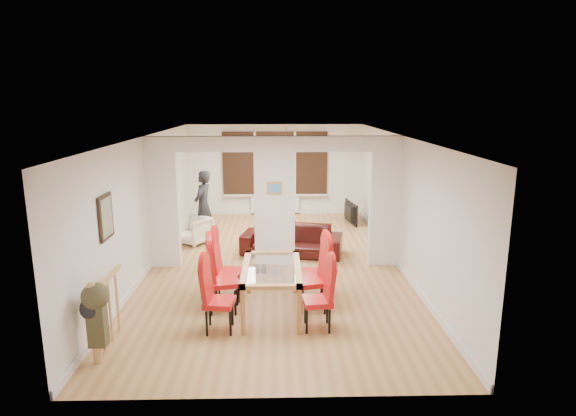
{
  "coord_description": "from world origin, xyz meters",
  "views": [
    {
      "loc": [
        0.04,
        -9.32,
        3.28
      ],
      "look_at": [
        0.28,
        0.6,
        1.04
      ],
      "focal_mm": 30.0,
      "sensor_mm": 36.0,
      "label": 1
    }
  ],
  "objects_px": {
    "dining_chair_lc": "(228,268)",
    "dining_chair_rc": "(312,269)",
    "dining_chair_la": "(219,297)",
    "dining_chair_rb": "(312,276)",
    "dining_table": "(272,289)",
    "coffee_table": "(275,228)",
    "armchair": "(193,230)",
    "bowl": "(284,222)",
    "sofa": "(292,240)",
    "person": "(203,205)",
    "bottle": "(275,218)",
    "dining_chair_ra": "(317,296)",
    "dining_chair_lb": "(224,277)",
    "television": "(347,213)"
  },
  "relations": [
    {
      "from": "person",
      "to": "bowl",
      "type": "height_order",
      "value": "person"
    },
    {
      "from": "bottle",
      "to": "bowl",
      "type": "relative_size",
      "value": 1.09
    },
    {
      "from": "dining_chair_la",
      "to": "bottle",
      "type": "distance_m",
      "value": 5.32
    },
    {
      "from": "dining_chair_la",
      "to": "dining_chair_lb",
      "type": "xyz_separation_m",
      "value": [
        -0.0,
        0.68,
        0.05
      ]
    },
    {
      "from": "dining_table",
      "to": "dining_chair_rb",
      "type": "height_order",
      "value": "dining_chair_rb"
    },
    {
      "from": "person",
      "to": "bottle",
      "type": "xyz_separation_m",
      "value": [
        1.7,
        0.47,
        -0.45
      ]
    },
    {
      "from": "dining_chair_lc",
      "to": "bottle",
      "type": "relative_size",
      "value": 4.31
    },
    {
      "from": "dining_chair_rb",
      "to": "armchair",
      "type": "distance_m",
      "value": 4.47
    },
    {
      "from": "dining_chair_la",
      "to": "dining_chair_rb",
      "type": "xyz_separation_m",
      "value": [
        1.39,
        0.69,
        0.04
      ]
    },
    {
      "from": "dining_chair_lb",
      "to": "dining_chair_rc",
      "type": "height_order",
      "value": "dining_chair_lb"
    },
    {
      "from": "armchair",
      "to": "bowl",
      "type": "bearing_deg",
      "value": 58.35
    },
    {
      "from": "dining_chair_ra",
      "to": "armchair",
      "type": "bearing_deg",
      "value": 114.19
    },
    {
      "from": "dining_chair_lc",
      "to": "sofa",
      "type": "distance_m",
      "value": 2.68
    },
    {
      "from": "dining_chair_lc",
      "to": "bottle",
      "type": "height_order",
      "value": "dining_chair_lc"
    },
    {
      "from": "dining_table",
      "to": "bowl",
      "type": "relative_size",
      "value": 6.83
    },
    {
      "from": "sofa",
      "to": "bottle",
      "type": "xyz_separation_m",
      "value": [
        -0.37,
        1.7,
        0.06
      ]
    },
    {
      "from": "dining_chair_la",
      "to": "dining_chair_rc",
      "type": "bearing_deg",
      "value": 45.68
    },
    {
      "from": "person",
      "to": "armchair",
      "type": "bearing_deg",
      "value": -9.39
    },
    {
      "from": "dining_chair_la",
      "to": "television",
      "type": "distance_m",
      "value": 6.77
    },
    {
      "from": "dining_chair_rc",
      "to": "bottle",
      "type": "distance_m",
      "value": 4.18
    },
    {
      "from": "dining_table",
      "to": "dining_chair_ra",
      "type": "bearing_deg",
      "value": -41.04
    },
    {
      "from": "dining_table",
      "to": "television",
      "type": "xyz_separation_m",
      "value": [
        2.0,
        5.57,
        -0.09
      ]
    },
    {
      "from": "sofa",
      "to": "dining_chair_lb",
      "type": "bearing_deg",
      "value": -100.17
    },
    {
      "from": "dining_chair_rb",
      "to": "armchair",
      "type": "relative_size",
      "value": 1.64
    },
    {
      "from": "dining_table",
      "to": "person",
      "type": "height_order",
      "value": "person"
    },
    {
      "from": "dining_chair_lc",
      "to": "dining_chair_rc",
      "type": "relative_size",
      "value": 1.06
    },
    {
      "from": "dining_chair_rc",
      "to": "armchair",
      "type": "bearing_deg",
      "value": 139.43
    },
    {
      "from": "person",
      "to": "bottle",
      "type": "relative_size",
      "value": 6.44
    },
    {
      "from": "dining_chair_lc",
      "to": "coffee_table",
      "type": "relative_size",
      "value": 1.04
    },
    {
      "from": "coffee_table",
      "to": "dining_chair_rc",
      "type": "bearing_deg",
      "value": -81.24
    },
    {
      "from": "dining_table",
      "to": "armchair",
      "type": "xyz_separation_m",
      "value": [
        -1.86,
        3.77,
        -0.06
      ]
    },
    {
      "from": "dining_table",
      "to": "dining_chair_rb",
      "type": "bearing_deg",
      "value": 6.76
    },
    {
      "from": "dining_chair_la",
      "to": "dining_chair_rc",
      "type": "relative_size",
      "value": 0.99
    },
    {
      "from": "dining_table",
      "to": "dining_chair_la",
      "type": "bearing_deg",
      "value": -140.54
    },
    {
      "from": "dining_chair_lb",
      "to": "dining_table",
      "type": "bearing_deg",
      "value": -18.71
    },
    {
      "from": "dining_chair_lc",
      "to": "bottle",
      "type": "xyz_separation_m",
      "value": [
        0.77,
        4.11,
        -0.18
      ]
    },
    {
      "from": "dining_chair_lb",
      "to": "television",
      "type": "xyz_separation_m",
      "value": [
        2.75,
        5.5,
        -0.27
      ]
    },
    {
      "from": "sofa",
      "to": "bowl",
      "type": "bearing_deg",
      "value": 106.27
    },
    {
      "from": "person",
      "to": "bowl",
      "type": "distance_m",
      "value": 2.08
    },
    {
      "from": "dining_chair_la",
      "to": "person",
      "type": "distance_m",
      "value": 4.88
    },
    {
      "from": "dining_chair_rc",
      "to": "dining_chair_lb",
      "type": "bearing_deg",
      "value": -151.33
    },
    {
      "from": "bottle",
      "to": "armchair",
      "type": "bearing_deg",
      "value": -155.25
    },
    {
      "from": "bottle",
      "to": "dining_table",
      "type": "bearing_deg",
      "value": -90.43
    },
    {
      "from": "dining_chair_la",
      "to": "bottle",
      "type": "bearing_deg",
      "value": 88.96
    },
    {
      "from": "dining_chair_lb",
      "to": "dining_chair_ra",
      "type": "bearing_deg",
      "value": -38.15
    },
    {
      "from": "sofa",
      "to": "dining_chair_ra",
      "type": "bearing_deg",
      "value": -73.95
    },
    {
      "from": "sofa",
      "to": "television",
      "type": "distance_m",
      "value": 3.07
    },
    {
      "from": "television",
      "to": "bottle",
      "type": "distance_m",
      "value": 2.18
    },
    {
      "from": "dining_chair_ra",
      "to": "bowl",
      "type": "xyz_separation_m",
      "value": [
        -0.4,
        5.27,
        -0.23
      ]
    },
    {
      "from": "dining_chair_ra",
      "to": "dining_chair_rc",
      "type": "height_order",
      "value": "dining_chair_rc"
    }
  ]
}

